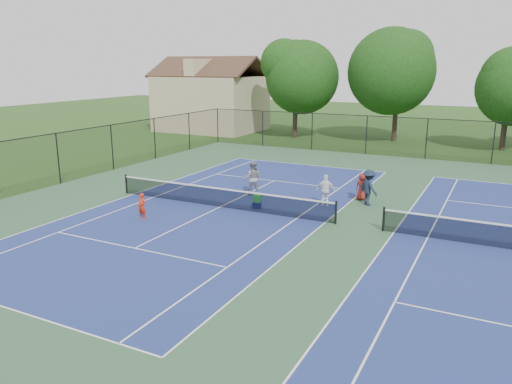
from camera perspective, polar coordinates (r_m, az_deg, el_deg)
The scene contains 15 objects.
ground at distance 22.16m, azimuth 11.64°, elevation -4.00°, with size 140.00×140.00×0.00m, color #234716.
court_pad at distance 22.16m, azimuth 11.64°, elevation -3.99°, with size 36.00×36.00×0.01m, color #31583B.
tennis_court_left at distance 24.77m, azimuth -4.12°, elevation -1.52°, with size 12.00×23.83×1.07m.
perimeter_fence at distance 21.71m, azimuth 11.85°, elevation 0.02°, with size 36.08×36.08×3.02m.
tree_back_a at distance 48.02m, azimuth 4.59°, elevation 13.39°, with size 6.80×6.80×9.15m.
tree_back_b at distance 47.30m, azimuth 15.99°, elevation 13.56°, with size 7.60×7.60×10.03m.
tree_back_c at distance 45.39m, azimuth 27.03°, elevation 11.14°, with size 6.00×6.00×8.40m.
clapboard_house at distance 53.63m, azimuth -5.14°, elevation 10.34°, with size 10.80×8.10×7.65m.
child_player at distance 23.26m, azimuth -12.90°, elevation -1.61°, with size 0.44×0.29×1.22m, color red.
instructor at distance 26.79m, azimuth -0.38°, elevation 1.61°, with size 0.91×0.71×1.88m, color gray.
bystander_a at distance 25.02m, azimuth 7.97°, elevation 0.20°, with size 0.94×0.39×1.60m, color white.
bystander_b at distance 25.50m, azimuth 12.77°, elevation 0.50°, with size 1.17×0.67×1.81m, color #1A2539.
bystander_c at distance 26.44m, azimuth 12.01°, elevation 0.62°, with size 0.70×0.46×1.44m, color maroon.
ball_crate at distance 24.49m, azimuth 0.12°, elevation -1.54°, with size 0.40×0.31×0.30m, color navy.
ball_hopper at distance 24.40m, azimuth 0.12°, elevation -0.77°, with size 0.34×0.28×0.37m, color green.
Camera 1 is at (5.34, -20.37, 6.91)m, focal length 35.00 mm.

